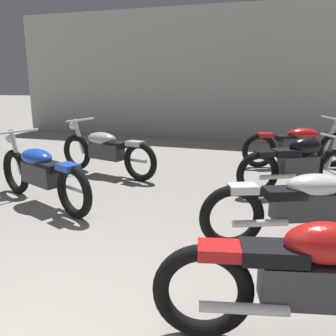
% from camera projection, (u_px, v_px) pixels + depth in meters
% --- Properties ---
extents(back_wall, '(13.23, 0.24, 3.60)m').
position_uv_depth(back_wall, '(234.00, 74.00, 9.80)').
color(back_wall, '#B2B2AD').
rests_on(back_wall, ground).
extents(motorcycle_left_row_1, '(2.04, 1.04, 0.97)m').
position_uv_depth(motorcycle_left_row_1, '(41.00, 172.00, 4.92)').
color(motorcycle_left_row_1, black).
rests_on(motorcycle_left_row_1, ground).
extents(motorcycle_left_row_2, '(2.13, 0.81, 0.97)m').
position_uv_depth(motorcycle_left_row_2, '(106.00, 150.00, 6.45)').
color(motorcycle_left_row_2, black).
rests_on(motorcycle_left_row_2, ground).
extents(motorcycle_right_row_0, '(1.94, 0.67, 0.88)m').
position_uv_depth(motorcycle_right_row_0, '(308.00, 280.00, 2.28)').
color(motorcycle_right_row_0, black).
rests_on(motorcycle_right_row_0, ground).
extents(motorcycle_right_row_1, '(2.04, 1.03, 0.97)m').
position_uv_depth(motorcycle_right_row_1, '(306.00, 204.00, 3.68)').
color(motorcycle_right_row_1, black).
rests_on(motorcycle_right_row_1, ground).
extents(motorcycle_right_row_2, '(1.75, 1.11, 0.88)m').
position_uv_depth(motorcycle_right_row_2, '(299.00, 163.00, 5.41)').
color(motorcycle_right_row_2, black).
rests_on(motorcycle_right_row_2, ground).
extents(motorcycle_right_row_3, '(2.05, 1.01, 0.97)m').
position_uv_depth(motorcycle_right_row_3, '(298.00, 144.00, 7.03)').
color(motorcycle_right_row_3, black).
rests_on(motorcycle_right_row_3, ground).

